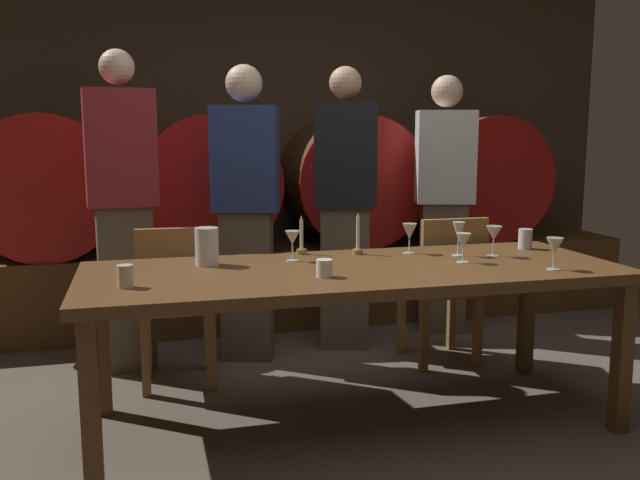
# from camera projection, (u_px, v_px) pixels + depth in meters

# --- Properties ---
(ground_plane) EXTENTS (7.52, 7.52, 0.00)m
(ground_plane) POSITION_uv_depth(u_px,v_px,m) (374.00, 443.00, 3.02)
(ground_plane) COLOR brown
(back_wall) EXTENTS (5.78, 0.24, 2.54)m
(back_wall) POSITION_uv_depth(u_px,v_px,m) (263.00, 143.00, 5.45)
(back_wall) COLOR #473A2D
(back_wall) RESTS_ON ground
(barrel_shelf) EXTENTS (5.20, 0.90, 0.55)m
(barrel_shelf) POSITION_uv_depth(u_px,v_px,m) (277.00, 280.00, 5.08)
(barrel_shelf) COLOR brown
(barrel_shelf) RESTS_ON ground
(wine_barrel_far_left) EXTENTS (0.94, 0.85, 0.94)m
(wine_barrel_far_left) POSITION_uv_depth(u_px,v_px,m) (51.00, 185.00, 4.58)
(wine_barrel_far_left) COLOR brown
(wine_barrel_far_left) RESTS_ON barrel_shelf
(wine_barrel_center_left) EXTENTS (0.94, 0.85, 0.94)m
(wine_barrel_center_left) POSITION_uv_depth(u_px,v_px,m) (208.00, 182.00, 4.84)
(wine_barrel_center_left) COLOR #513319
(wine_barrel_center_left) RESTS_ON barrel_shelf
(wine_barrel_center_right) EXTENTS (0.94, 0.85, 0.94)m
(wine_barrel_center_right) POSITION_uv_depth(u_px,v_px,m) (348.00, 179.00, 5.10)
(wine_barrel_center_right) COLOR #513319
(wine_barrel_center_right) RESTS_ON barrel_shelf
(wine_barrel_far_right) EXTENTS (0.94, 0.85, 0.94)m
(wine_barrel_far_right) POSITION_uv_depth(u_px,v_px,m) (472.00, 177.00, 5.35)
(wine_barrel_far_right) COLOR #513319
(wine_barrel_far_right) RESTS_ON barrel_shelf
(dining_table) EXTENTS (2.45, 0.92, 0.75)m
(dining_table) POSITION_uv_depth(u_px,v_px,m) (355.00, 281.00, 3.13)
(dining_table) COLOR brown
(dining_table) RESTS_ON ground
(chair_left) EXTENTS (0.41, 0.41, 0.88)m
(chair_left) POSITION_uv_depth(u_px,v_px,m) (177.00, 299.00, 3.61)
(chair_left) COLOR olive
(chair_left) RESTS_ON ground
(chair_right) EXTENTS (0.41, 0.41, 0.88)m
(chair_right) POSITION_uv_depth(u_px,v_px,m) (445.00, 283.00, 3.98)
(chair_right) COLOR olive
(chair_right) RESTS_ON ground
(guest_far_left) EXTENTS (0.40, 0.28, 1.81)m
(guest_far_left) POSITION_uv_depth(u_px,v_px,m) (123.00, 210.00, 3.84)
(guest_far_left) COLOR brown
(guest_far_left) RESTS_ON ground
(guest_center_left) EXTENTS (0.43, 0.34, 1.74)m
(guest_center_left) POSITION_uv_depth(u_px,v_px,m) (246.00, 211.00, 4.03)
(guest_center_left) COLOR brown
(guest_center_left) RESTS_ON ground
(guest_center_right) EXTENTS (0.43, 0.33, 1.75)m
(guest_center_right) POSITION_uv_depth(u_px,v_px,m) (345.00, 207.00, 4.25)
(guest_center_right) COLOR brown
(guest_center_right) RESTS_ON ground
(guest_far_right) EXTENTS (0.43, 0.34, 1.73)m
(guest_far_right) POSITION_uv_depth(u_px,v_px,m) (444.00, 203.00, 4.59)
(guest_far_right) COLOR brown
(guest_far_right) RESTS_ON ground
(candle_left) EXTENTS (0.05, 0.05, 0.20)m
(candle_left) POSITION_uv_depth(u_px,v_px,m) (302.00, 243.00, 3.45)
(candle_left) COLOR olive
(candle_left) RESTS_ON dining_table
(candle_right) EXTENTS (0.05, 0.05, 0.21)m
(candle_right) POSITION_uv_depth(u_px,v_px,m) (358.00, 242.00, 3.45)
(candle_right) COLOR olive
(candle_right) RESTS_ON dining_table
(pitcher) EXTENTS (0.11, 0.11, 0.18)m
(pitcher) POSITION_uv_depth(u_px,v_px,m) (207.00, 246.00, 3.16)
(pitcher) COLOR white
(pitcher) RESTS_ON dining_table
(wine_glass_far_left) EXTENTS (0.07, 0.07, 0.15)m
(wine_glass_far_left) POSITION_uv_depth(u_px,v_px,m) (292.00, 239.00, 3.26)
(wine_glass_far_left) COLOR white
(wine_glass_far_left) RESTS_ON dining_table
(wine_glass_left) EXTENTS (0.07, 0.07, 0.15)m
(wine_glass_left) POSITION_uv_depth(u_px,v_px,m) (409.00, 232.00, 3.46)
(wine_glass_left) COLOR silver
(wine_glass_left) RESTS_ON dining_table
(wine_glass_center_left) EXTENTS (0.07, 0.07, 0.14)m
(wine_glass_center_left) POSITION_uv_depth(u_px,v_px,m) (463.00, 242.00, 3.22)
(wine_glass_center_left) COLOR silver
(wine_glass_center_left) RESTS_ON dining_table
(wine_glass_center_right) EXTENTS (0.06, 0.06, 0.17)m
(wine_glass_center_right) POSITION_uv_depth(u_px,v_px,m) (459.00, 232.00, 3.39)
(wine_glass_center_right) COLOR white
(wine_glass_center_right) RESTS_ON dining_table
(wine_glass_right) EXTENTS (0.08, 0.08, 0.15)m
(wine_glass_right) POSITION_uv_depth(u_px,v_px,m) (494.00, 234.00, 3.38)
(wine_glass_right) COLOR silver
(wine_glass_right) RESTS_ON dining_table
(wine_glass_far_right) EXTENTS (0.08, 0.08, 0.15)m
(wine_glass_far_right) POSITION_uv_depth(u_px,v_px,m) (555.00, 247.00, 3.05)
(wine_glass_far_right) COLOR silver
(wine_glass_far_right) RESTS_ON dining_table
(cup_left) EXTENTS (0.06, 0.06, 0.09)m
(cup_left) POSITION_uv_depth(u_px,v_px,m) (125.00, 276.00, 2.71)
(cup_left) COLOR beige
(cup_left) RESTS_ON dining_table
(cup_center) EXTENTS (0.07, 0.07, 0.08)m
(cup_center) POSITION_uv_depth(u_px,v_px,m) (324.00, 268.00, 2.91)
(cup_center) COLOR white
(cup_center) RESTS_ON dining_table
(cup_right) EXTENTS (0.07, 0.07, 0.11)m
(cup_right) POSITION_uv_depth(u_px,v_px,m) (525.00, 239.00, 3.60)
(cup_right) COLOR silver
(cup_right) RESTS_ON dining_table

